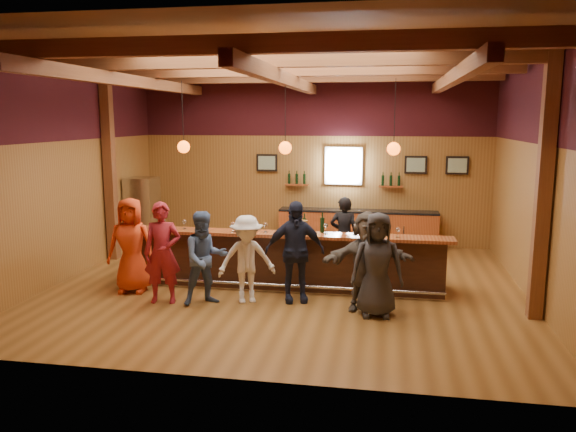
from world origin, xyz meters
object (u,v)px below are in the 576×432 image
(customer_dark, at_px, (377,265))
(bottle_a, at_px, (304,225))
(customer_denim, at_px, (205,258))
(customer_navy, at_px, (295,252))
(customer_white, at_px, (247,259))
(stainless_fridge, at_px, (143,213))
(bartender, at_px, (344,235))
(back_bar_cabinet, at_px, (358,228))
(customer_redvest, at_px, (162,253))
(bar_counter, at_px, (288,259))
(ice_bucket, at_px, (302,227))
(customer_brown, at_px, (367,261))
(customer_orange, at_px, (131,245))

(customer_dark, height_order, bottle_a, customer_dark)
(customer_denim, distance_m, customer_dark, 2.98)
(customer_navy, bearing_deg, customer_white, 176.89)
(stainless_fridge, relative_size, bartender, 1.10)
(back_bar_cabinet, distance_m, customer_redvest, 5.95)
(bar_counter, height_order, customer_denim, customer_denim)
(customer_navy, bearing_deg, bar_counter, 89.65)
(customer_redvest, bearing_deg, back_bar_cabinet, 47.80)
(customer_redvest, distance_m, customer_navy, 2.34)
(bar_counter, xyz_separation_m, bartender, (1.03, 1.01, 0.30))
(back_bar_cabinet, relative_size, bartender, 2.44)
(back_bar_cabinet, height_order, customer_denim, customer_denim)
(stainless_fridge, height_order, ice_bucket, stainless_fridge)
(back_bar_cabinet, bearing_deg, bottle_a, -102.47)
(customer_white, relative_size, customer_dark, 0.90)
(customer_denim, xyz_separation_m, ice_bucket, (1.55, 1.09, 0.40))
(stainless_fridge, xyz_separation_m, bartender, (5.14, -1.44, -0.08))
(customer_denim, distance_m, ice_bucket, 1.94)
(bar_counter, bearing_deg, customer_denim, -131.13)
(customer_white, xyz_separation_m, customer_brown, (2.10, -0.02, 0.06))
(stainless_fridge, distance_m, customer_navy, 5.59)
(bottle_a, bearing_deg, bartender, 60.46)
(ice_bucket, height_order, bottle_a, bottle_a)
(customer_dark, distance_m, bottle_a, 1.97)
(customer_white, xyz_separation_m, customer_navy, (0.82, 0.21, 0.12))
(customer_denim, bearing_deg, back_bar_cabinet, 31.94)
(back_bar_cabinet, xyz_separation_m, bartender, (-0.16, -2.56, 0.34))
(customer_brown, bearing_deg, stainless_fridge, 131.66)
(customer_orange, height_order, ice_bucket, customer_orange)
(customer_brown, bearing_deg, customer_navy, 154.14)
(bar_counter, relative_size, customer_dark, 3.61)
(customer_redvest, xyz_separation_m, customer_brown, (3.57, 0.24, -0.05))
(bar_counter, distance_m, customer_white, 1.33)
(bar_counter, xyz_separation_m, customer_dark, (1.76, -1.49, 0.35))
(bar_counter, distance_m, stainless_fridge, 4.81)
(customer_orange, distance_m, ice_bucket, 3.23)
(customer_orange, height_order, customer_denim, customer_orange)
(customer_orange, bearing_deg, customer_brown, -10.04)
(customer_redvest, bearing_deg, bottle_a, 18.64)
(customer_navy, distance_m, bartender, 2.12)
(customer_white, relative_size, ice_bucket, 6.44)
(customer_navy, relative_size, ice_bucket, 7.47)
(customer_dark, bearing_deg, bar_counter, 135.56)
(stainless_fridge, relative_size, customer_denim, 1.08)
(bar_counter, relative_size, ice_bucket, 25.78)
(customer_brown, distance_m, ice_bucket, 1.58)
(customer_denim, distance_m, bartender, 3.30)
(bar_counter, relative_size, customer_denim, 3.79)
(customer_white, distance_m, customer_brown, 2.11)
(customer_brown, xyz_separation_m, bottle_a, (-1.22, 1.04, 0.40))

